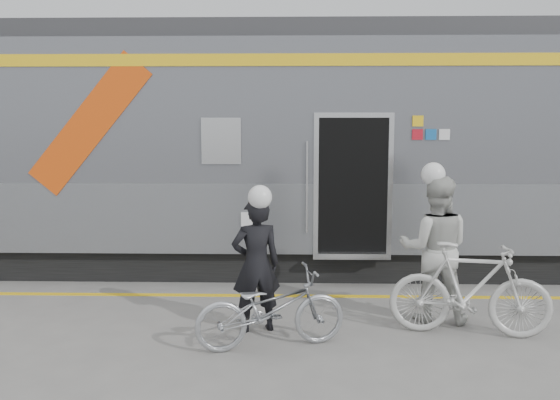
{
  "coord_description": "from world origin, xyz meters",
  "views": [
    {
      "loc": [
        -0.3,
        -6.27,
        2.57
      ],
      "look_at": [
        -0.5,
        1.6,
        1.5
      ],
      "focal_mm": 38.0,
      "sensor_mm": 36.0,
      "label": 1
    }
  ],
  "objects_px": {
    "bicycle_left": "(271,309)",
    "bicycle_right": "(470,289)",
    "man": "(256,265)",
    "woman": "(435,249)"
  },
  "relations": [
    {
      "from": "bicycle_left",
      "to": "man",
      "type": "bearing_deg",
      "value": 4.31
    },
    {
      "from": "bicycle_right",
      "to": "man",
      "type": "bearing_deg",
      "value": 97.46
    },
    {
      "from": "woman",
      "to": "bicycle_right",
      "type": "bearing_deg",
      "value": 128.59
    },
    {
      "from": "man",
      "to": "bicycle_right",
      "type": "distance_m",
      "value": 2.57
    },
    {
      "from": "bicycle_left",
      "to": "bicycle_right",
      "type": "xyz_separation_m",
      "value": [
        2.36,
        0.44,
        0.11
      ]
    },
    {
      "from": "man",
      "to": "woman",
      "type": "bearing_deg",
      "value": 175.29
    },
    {
      "from": "woman",
      "to": "bicycle_right",
      "type": "relative_size",
      "value": 0.99
    },
    {
      "from": "bicycle_left",
      "to": "bicycle_right",
      "type": "height_order",
      "value": "bicycle_right"
    },
    {
      "from": "bicycle_left",
      "to": "woman",
      "type": "bearing_deg",
      "value": -80.04
    },
    {
      "from": "man",
      "to": "bicycle_right",
      "type": "relative_size",
      "value": 0.87
    }
  ]
}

